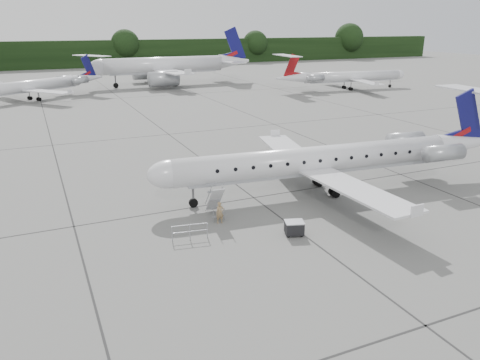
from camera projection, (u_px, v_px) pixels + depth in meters
name	position (u px, v px, depth m)	size (l,w,h in m)	color
ground	(373.00, 217.00, 32.56)	(320.00, 320.00, 0.00)	slate
treeline	(98.00, 54.00, 143.84)	(260.00, 4.00, 8.00)	black
main_regional_jet	(316.00, 147.00, 36.14)	(29.29, 21.09, 7.51)	silver
airstair	(215.00, 201.00, 32.31)	(0.85, 2.16, 2.35)	silver
passenger	(220.00, 213.00, 31.34)	(0.55, 0.36, 1.50)	#8D714C
safety_railing	(190.00, 232.00, 29.00)	(2.20, 0.08, 1.00)	#92949A
baggage_cart	(294.00, 228.00, 29.65)	(1.14, 0.92, 0.98)	black
bg_narrowbody	(163.00, 57.00, 100.24)	(33.50, 24.12, 12.02)	silver
bg_regional_left	(27.00, 80.00, 80.20)	(27.04, 19.47, 7.09)	silver
bg_regional_right	(353.00, 71.00, 94.75)	(27.52, 19.82, 7.22)	silver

